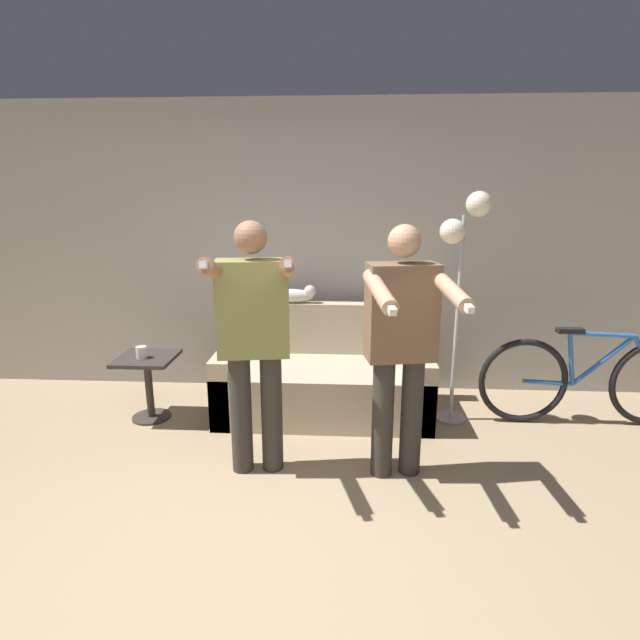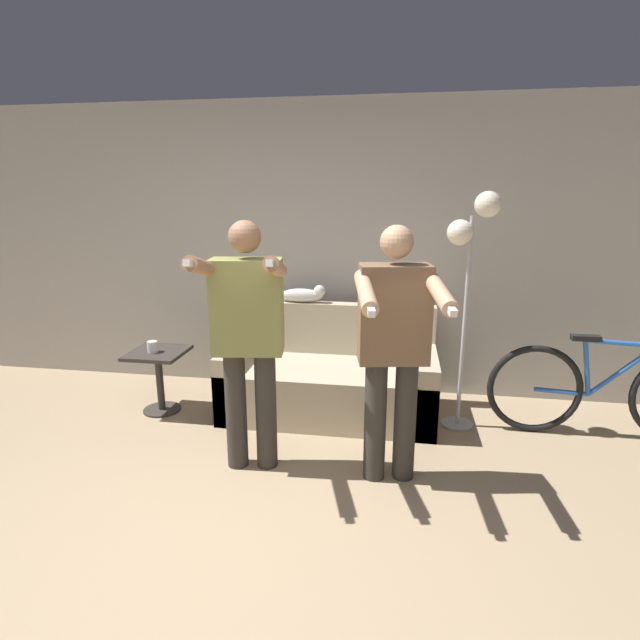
# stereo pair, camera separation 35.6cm
# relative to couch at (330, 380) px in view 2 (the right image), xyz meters

# --- Properties ---
(ground_plane) EXTENTS (16.00, 16.00, 0.00)m
(ground_plane) POSITION_rel_couch_xyz_m (-0.34, -1.95, -0.28)
(ground_plane) COLOR tan
(wall_back) EXTENTS (10.00, 0.05, 2.60)m
(wall_back) POSITION_rel_couch_xyz_m (-0.34, 0.59, 1.02)
(wall_back) COLOR #B7B2A8
(wall_back) RESTS_ON ground_plane
(couch) EXTENTS (1.73, 0.84, 0.87)m
(couch) POSITION_rel_couch_xyz_m (0.00, 0.00, 0.00)
(couch) COLOR beige
(couch) RESTS_ON ground_plane
(person_left) EXTENTS (0.58, 0.72, 1.65)m
(person_left) POSITION_rel_couch_xyz_m (-0.40, -0.97, 0.68)
(person_left) COLOR #38332D
(person_left) RESTS_ON ground_plane
(person_right) EXTENTS (0.57, 0.73, 1.63)m
(person_right) POSITION_rel_couch_xyz_m (0.52, -0.97, 0.66)
(person_right) COLOR #38332D
(person_right) RESTS_ON ground_plane
(cat) EXTENTS (0.51, 0.13, 0.16)m
(cat) POSITION_rel_couch_xyz_m (-0.29, 0.31, 0.66)
(cat) COLOR silver
(cat) RESTS_ON couch
(floor_lamp) EXTENTS (0.37, 0.25, 1.82)m
(floor_lamp) POSITION_rel_couch_xyz_m (1.05, -0.11, 1.15)
(floor_lamp) COLOR #B2B2B7
(floor_lamp) RESTS_ON ground_plane
(side_table) EXTENTS (0.45, 0.45, 0.53)m
(side_table) POSITION_rel_couch_xyz_m (-1.42, -0.22, 0.10)
(side_table) COLOR #38332D
(side_table) RESTS_ON ground_plane
(cup) EXTENTS (0.08, 0.08, 0.09)m
(cup) POSITION_rel_couch_xyz_m (-1.44, -0.25, 0.30)
(cup) COLOR white
(cup) RESTS_ON side_table
(bicycle) EXTENTS (1.72, 0.07, 0.79)m
(bicycle) POSITION_rel_couch_xyz_m (2.11, -0.12, 0.09)
(bicycle) COLOR black
(bicycle) RESTS_ON ground_plane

